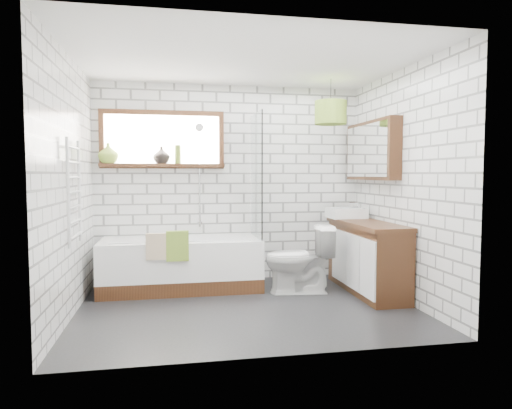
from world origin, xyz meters
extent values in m
cube|color=black|center=(0.00, 0.00, -0.01)|extent=(3.40, 2.60, 0.01)
cube|color=white|center=(0.00, 0.00, 2.50)|extent=(3.40, 2.60, 0.01)
cube|color=white|center=(0.00, 1.30, 1.25)|extent=(3.40, 0.01, 2.50)
cube|color=white|center=(0.00, -1.30, 1.25)|extent=(3.40, 0.01, 2.50)
cube|color=white|center=(-1.70, 0.00, 1.25)|extent=(0.01, 2.60, 2.50)
cube|color=white|center=(1.70, 0.00, 1.25)|extent=(0.01, 2.60, 2.50)
cube|color=black|center=(-0.85, 1.26, 1.80)|extent=(1.52, 0.16, 0.68)
cube|color=white|center=(-1.66, 0.00, 1.20)|extent=(0.06, 0.52, 1.00)
cube|color=black|center=(1.62, 0.60, 1.65)|extent=(0.16, 1.20, 0.70)
cylinder|color=silver|center=(-0.40, 1.26, 1.35)|extent=(0.02, 0.02, 1.30)
cube|color=white|center=(-0.65, 0.89, 0.30)|extent=(1.86, 0.82, 0.60)
cube|color=white|center=(0.26, 0.89, 1.35)|extent=(0.02, 0.72, 1.50)
cube|color=olive|center=(-0.69, 0.48, 0.58)|extent=(0.24, 0.07, 0.33)
cube|color=tan|center=(-0.92, 0.48, 0.58)|extent=(0.22, 0.06, 0.29)
cube|color=black|center=(1.47, 0.36, 0.41)|extent=(0.46, 1.43, 0.82)
cube|color=white|center=(1.41, 0.86, 0.88)|extent=(0.44, 0.38, 0.13)
cylinder|color=silver|center=(1.57, 0.86, 0.94)|extent=(0.03, 0.03, 0.14)
imported|color=white|center=(0.69, 0.47, 0.39)|extent=(0.53, 0.82, 0.78)
imported|color=olive|center=(-1.50, 1.23, 1.60)|extent=(0.29, 0.29, 0.25)
imported|color=black|center=(-0.87, 1.23, 1.59)|extent=(0.25, 0.25, 0.21)
cylinder|color=olive|center=(-0.67, 1.23, 1.60)|extent=(0.09, 0.09, 0.23)
cylinder|color=olive|center=(1.12, 0.67, 2.10)|extent=(0.38, 0.38, 0.28)
camera|label=1|loc=(-0.76, -4.56, 1.37)|focal=32.00mm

